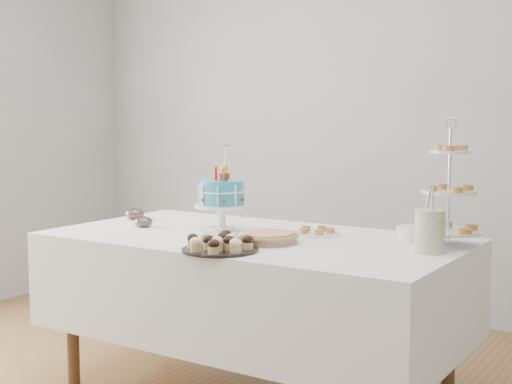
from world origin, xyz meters
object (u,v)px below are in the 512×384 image
Objects in this scene: table at (253,284)px; pastry_plate at (316,232)px; pie at (267,237)px; tiered_stand at (449,193)px; cupcake_tray at (220,242)px; jam_bowl_a at (144,222)px; plate_stack at (414,233)px; birthday_cake at (222,207)px; utensil_pitcher at (430,229)px; jam_bowl_b at (135,214)px.

table is 0.38m from pastry_plate.
tiered_stand is at bearing 27.61° from pie.
cupcake_tray is at bearing -139.74° from tiered_stand.
table is at bearing 102.93° from cupcake_tray.
pie is 3.06× the size of jam_bowl_a.
pie is (0.06, 0.27, -0.01)m from cupcake_tray.
pastry_plate is (-0.61, -0.06, -0.21)m from tiered_stand.
table is at bearing 141.50° from pie.
table is 0.48m from cupcake_tray.
cupcake_tray is 1.12× the size of pie.
jam_bowl_a is (-1.28, -0.37, -0.01)m from plate_stack.
pastry_plate is (0.45, 0.13, -0.10)m from birthday_cake.
cupcake_tray reaches higher than pie.
utensil_pitcher is (0.68, 0.16, 0.07)m from pie.
utensil_pitcher is (0.60, -0.15, 0.08)m from pastry_plate.
pastry_plate is 0.84× the size of utensil_pitcher.
cupcake_tray is at bearing -147.18° from utensil_pitcher.
jam_bowl_b reaches higher than jam_bowl_a.
jam_bowl_a is (-0.70, 0.32, -0.01)m from cupcake_tray.
pie is at bearing -141.73° from plate_stack.
table is 0.31m from pie.
jam_bowl_a is at bearing 176.73° from pie.
tiered_stand is 2.42× the size of pastry_plate.
tiered_stand is 0.27m from plate_stack.
jam_bowl_a is 0.89× the size of jam_bowl_b.
pie is 0.76m from jam_bowl_a.
pastry_plate is at bearing 17.28° from jam_bowl_a.
tiered_stand is at bearing 89.53° from utensil_pitcher.
birthday_cake is 1.83× the size of pastry_plate.
tiered_stand reaches higher than pastry_plate.
jam_bowl_b is at bearing -166.21° from birthday_cake.
table is at bearing -140.66° from pastry_plate.
plate_stack is at bearing 33.33° from birthday_cake.
jam_bowl_a is at bearing -163.90° from plate_stack.
birthday_cake is 4.43× the size of jam_bowl_a.
pastry_plate is (0.08, 0.31, -0.01)m from pie.
utensil_pitcher is at bearing -92.98° from tiered_stand.
tiered_stand is (1.06, 0.19, 0.12)m from birthday_cake.
cupcake_tray is 0.60m from pastry_plate.
birthday_cake is at bearing 124.86° from cupcake_tray.
jam_bowl_a is at bearing -167.61° from tiered_stand.
jam_bowl_a is (-0.61, -0.07, 0.25)m from table.
cupcake_tray reaches higher than jam_bowl_b.
jam_bowl_b is at bearing -175.84° from pastry_plate.
birthday_cake is 1.09m from tiered_stand.
birthday_cake is at bearing -170.09° from tiered_stand.
jam_bowl_a is at bearing -142.55° from birthday_cake.
pie is (0.37, -0.18, -0.09)m from birthday_cake.
pastry_plate is 1.07m from jam_bowl_b.
cupcake_tray is at bearing -130.27° from plate_stack.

